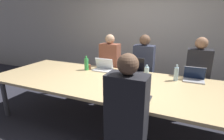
{
  "coord_description": "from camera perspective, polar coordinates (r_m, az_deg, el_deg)",
  "views": [
    {
      "loc": [
        0.97,
        -2.39,
        1.72
      ],
      "look_at": [
        -0.13,
        0.1,
        0.92
      ],
      "focal_mm": 28.0,
      "sensor_mm": 36.0,
      "label": 1
    }
  ],
  "objects": [
    {
      "name": "curtain_wall",
      "position": [
        4.51,
        11.55,
        12.06
      ],
      "size": [
        12.0,
        0.06,
        2.8
      ],
      "color": "beige",
      "rests_on": "ground_plane"
    },
    {
      "name": "notebook",
      "position": [
        2.46,
        5.84,
        -6.13
      ],
      "size": [
        0.22,
        0.16,
        0.02
      ],
      "rotation": [
        0.0,
        0.0,
        -0.11
      ],
      "color": "maroon",
      "rests_on": "conference_table"
    },
    {
      "name": "person_near_midright",
      "position": [
        1.87,
        4.69,
        -17.16
      ],
      "size": [
        0.4,
        0.24,
        1.42
      ],
      "rotation": [
        0.0,
        0.0,
        3.14
      ],
      "color": "#2D2D38",
      "rests_on": "ground_plane"
    },
    {
      "name": "laptop_far_right",
      "position": [
        3.06,
        25.21,
        -2.01
      ],
      "size": [
        0.32,
        0.22,
        0.22
      ],
      "color": "#B7B7BC",
      "rests_on": "conference_table"
    },
    {
      "name": "cup_far_midleft",
      "position": [
        3.43,
        -7.52,
        1.0
      ],
      "size": [
        0.07,
        0.07,
        0.09
      ],
      "color": "brown",
      "rests_on": "conference_table"
    },
    {
      "name": "person_far_right",
      "position": [
        3.48,
        25.85,
        -2.46
      ],
      "size": [
        0.4,
        0.24,
        1.42
      ],
      "color": "#2D2D38",
      "rests_on": "ground_plane"
    },
    {
      "name": "bottle_far_right",
      "position": [
        2.94,
        20.21,
        -1.17
      ],
      "size": [
        0.07,
        0.07,
        0.26
      ],
      "color": "#ADD1E0",
      "rests_on": "conference_table"
    },
    {
      "name": "cup_near_midright",
      "position": [
        2.25,
        1.12,
        -7.26
      ],
      "size": [
        0.08,
        0.08,
        0.09
      ],
      "color": "#232328",
      "rests_on": "conference_table"
    },
    {
      "name": "person_far_center",
      "position": [
        3.61,
        10.17,
        -0.34
      ],
      "size": [
        0.4,
        0.24,
        1.43
      ],
      "color": "#2D2D38",
      "rests_on": "ground_plane"
    },
    {
      "name": "bottle_far_center",
      "position": [
        3.0,
        11.25,
        -0.58
      ],
      "size": [
        0.08,
        0.08,
        0.21
      ],
      "color": "#ADD1E0",
      "rests_on": "conference_table"
    },
    {
      "name": "person_far_midleft",
      "position": [
        3.76,
        -0.64,
        0.46
      ],
      "size": [
        0.4,
        0.24,
        1.41
      ],
      "color": "#2D2D38",
      "rests_on": "ground_plane"
    },
    {
      "name": "laptop_near_midright",
      "position": [
        2.12,
        7.84,
        -7.99
      ],
      "size": [
        0.33,
        0.27,
        0.28
      ],
      "rotation": [
        0.0,
        0.0,
        3.14
      ],
      "color": "#333338",
      "rests_on": "conference_table"
    },
    {
      "name": "bottle_near_midright",
      "position": [
        2.33,
        2.14,
        -5.03
      ],
      "size": [
        0.07,
        0.07,
        0.23
      ],
      "color": "#ADD1E0",
      "rests_on": "conference_table"
    },
    {
      "name": "ground_plane",
      "position": [
        3.1,
        1.48,
        -17.28
      ],
      "size": [
        24.0,
        24.0,
        0.0
      ],
      "primitive_type": "plane",
      "color": "#2D2D38"
    },
    {
      "name": "bottle_far_midleft",
      "position": [
        3.38,
        -8.35,
        1.95
      ],
      "size": [
        0.08,
        0.08,
        0.27
      ],
      "color": "green",
      "rests_on": "conference_table"
    },
    {
      "name": "conference_table",
      "position": [
        2.76,
        1.59,
        -4.76
      ],
      "size": [
        4.27,
        1.44,
        0.77
      ],
      "color": "#D6B77F",
      "rests_on": "ground_plane"
    },
    {
      "name": "stapler",
      "position": [
        2.7,
        0.66,
        -3.67
      ],
      "size": [
        0.12,
        0.15,
        0.05
      ],
      "rotation": [
        0.0,
        0.0,
        0.59
      ],
      "color": "black",
      "rests_on": "conference_table"
    },
    {
      "name": "laptop_far_center",
      "position": [
        3.21,
        7.56,
        0.51
      ],
      "size": [
        0.31,
        0.27,
        0.28
      ],
      "color": "#333338",
      "rests_on": "conference_table"
    },
    {
      "name": "laptop_far_midleft",
      "position": [
        3.34,
        -2.87,
        1.04
      ],
      "size": [
        0.36,
        0.22,
        0.23
      ],
      "color": "silver",
      "rests_on": "conference_table"
    }
  ]
}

